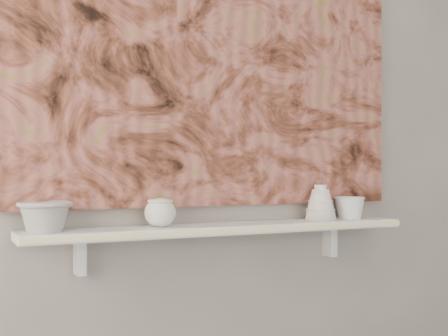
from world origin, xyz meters
TOP-DOWN VIEW (x-y plane):
  - wall_back at (0.00, 1.60)m, footprint 3.60×0.00m
  - shelf at (0.00, 1.51)m, footprint 1.40×0.18m
  - shelf_stripe at (0.00, 1.41)m, footprint 1.40×0.01m
  - bracket_left at (-0.49, 1.57)m, footprint 0.03×0.06m
  - bracket_right at (0.49, 1.57)m, footprint 0.03×0.06m
  - painting at (0.00, 1.59)m, footprint 1.50×0.02m
  - house_motif at (0.45, 1.57)m, footprint 0.09×0.00m
  - bowl_grey at (-0.61, 1.51)m, footprint 0.21×0.21m
  - cup_cream at (-0.24, 1.51)m, footprint 0.11×0.11m
  - bell_vessel at (0.40, 1.51)m, footprint 0.12×0.12m
  - bowl_white at (0.54, 1.51)m, footprint 0.13×0.13m

SIDE VIEW (x-z plane):
  - bracket_left at x=-0.49m, z-range 0.78..0.90m
  - bracket_right at x=0.49m, z-range 0.78..0.90m
  - shelf at x=0.00m, z-range 0.90..0.93m
  - shelf_stripe at x=0.00m, z-range 0.91..0.92m
  - bowl_white at x=0.54m, z-range 0.93..1.02m
  - cup_cream at x=-0.24m, z-range 0.93..1.03m
  - bowl_grey at x=-0.61m, z-range 0.93..1.03m
  - bell_vessel at x=0.40m, z-range 0.93..1.06m
  - house_motif at x=0.45m, z-range 1.19..1.27m
  - wall_back at x=0.00m, z-range -0.45..3.15m
  - painting at x=0.00m, z-range 0.99..2.09m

